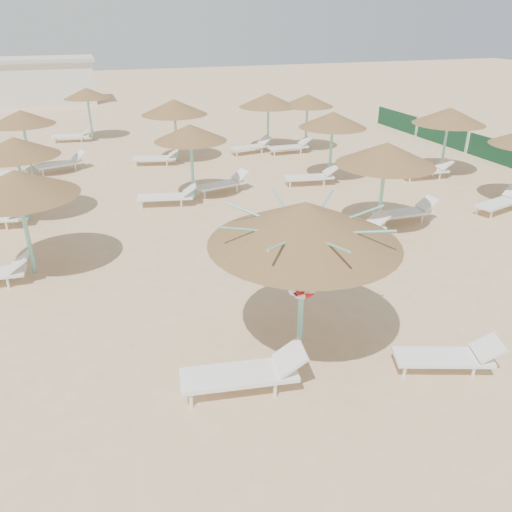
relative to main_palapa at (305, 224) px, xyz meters
name	(u,v)px	position (x,y,z in m)	size (l,w,h in m)	color
ground	(306,353)	(0.09, -0.15, -2.71)	(120.00, 120.00, 0.00)	#DEB487
main_palapa	(305,224)	(0.00, 0.00, 0.00)	(3.47, 3.47, 3.11)	#79D2C3
lounger_main_a	(247,372)	(-1.34, -0.77, -2.33)	(2.27, 0.99, 0.80)	white
lounger_main_b	(450,356)	(2.36, -1.50, -2.38)	(1.97, 1.18, 0.69)	white
palapa_field	(239,124)	(2.23, 10.87, -0.39)	(19.68, 18.85, 2.72)	#79D2C3
service_hut	(37,81)	(-5.91, 34.85, -1.06)	(8.40, 4.40, 3.25)	silver
windbreak_fence	(500,152)	(14.09, 9.80, -2.21)	(0.08, 19.84, 1.10)	#1C5529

